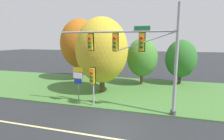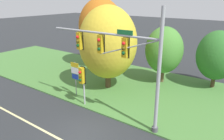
# 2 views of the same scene
# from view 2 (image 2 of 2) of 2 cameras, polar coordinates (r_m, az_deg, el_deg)

# --- Properties ---
(ground_plane) EXTENTS (160.00, 160.00, 0.00)m
(ground_plane) POSITION_cam_2_polar(r_m,az_deg,el_deg) (14.29, -8.04, -16.03)
(ground_plane) COLOR #282B2D
(grass_verge) EXTENTS (48.00, 11.50, 0.10)m
(grass_verge) POSITION_cam_2_polar(r_m,az_deg,el_deg) (20.22, 8.28, -5.04)
(grass_verge) COLOR #477A38
(grass_verge) RESTS_ON ground
(traffic_signal_mast) EXTENTS (8.66, 0.49, 7.55)m
(traffic_signal_mast) POSITION_cam_2_polar(r_m,az_deg,el_deg) (13.69, 2.27, 4.00)
(traffic_signal_mast) COLOR #9EA0A5
(traffic_signal_mast) RESTS_ON grass_verge
(pedestrian_signal_near_kerb) EXTENTS (0.46, 0.55, 3.11)m
(pedestrian_signal_near_kerb) POSITION_cam_2_polar(r_m,az_deg,el_deg) (16.40, -7.82, -2.04)
(pedestrian_signal_near_kerb) COLOR #9EA0A5
(pedestrian_signal_near_kerb) RESTS_ON grass_verge
(route_sign_post) EXTENTS (0.85, 0.08, 2.93)m
(route_sign_post) POSITION_cam_2_polar(r_m,az_deg,el_deg) (18.35, -9.61, -0.98)
(route_sign_post) COLOR slate
(route_sign_post) RESTS_ON grass_verge
(tree_nearest_road) EXTENTS (5.16, 5.16, 7.96)m
(tree_nearest_road) POSITION_cam_2_polar(r_m,az_deg,el_deg) (25.94, -2.91, 11.30)
(tree_nearest_road) COLOR brown
(tree_nearest_road) RESTS_ON grass_verge
(tree_left_of_mast) EXTENTS (5.14, 5.14, 7.41)m
(tree_left_of_mast) POSITION_cam_2_polar(r_m,az_deg,el_deg) (19.22, -1.09, 7.17)
(tree_left_of_mast) COLOR #4C3823
(tree_left_of_mast) RESTS_ON grass_verge
(tree_behind_signpost) EXTENTS (3.56, 3.56, 5.42)m
(tree_behind_signpost) POSITION_cam_2_polar(r_m,az_deg,el_deg) (21.35, 13.44, 5.06)
(tree_behind_signpost) COLOR brown
(tree_behind_signpost) RESTS_ON grass_verge
(tree_mid_verge) EXTENTS (3.57, 3.57, 5.25)m
(tree_mid_verge) POSITION_cam_2_polar(r_m,az_deg,el_deg) (21.65, 25.74, 3.43)
(tree_mid_verge) COLOR #4C3823
(tree_mid_verge) RESTS_ON grass_verge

